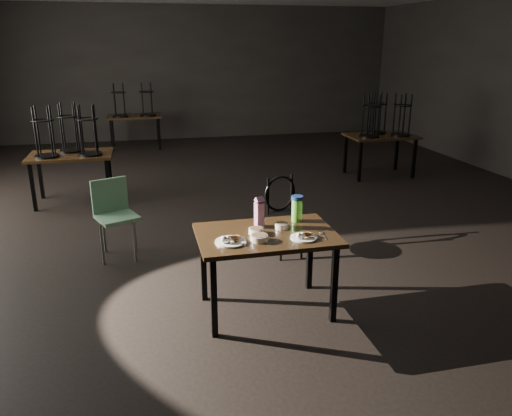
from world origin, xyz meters
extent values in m
plane|color=black|center=(0.00, 0.00, 0.00)|extent=(12.00, 12.00, 0.00)
cube|color=black|center=(0.00, 6.00, 1.60)|extent=(10.00, 0.04, 3.20)
cube|color=black|center=(-0.42, -2.84, 0.73)|extent=(1.20, 0.80, 0.04)
cube|color=black|center=(-0.94, -3.16, 0.35)|extent=(0.05, 0.05, 0.71)
cube|color=black|center=(0.10, -3.16, 0.35)|extent=(0.05, 0.05, 0.71)
cube|color=black|center=(-0.94, -2.52, 0.35)|extent=(0.05, 0.05, 0.71)
cube|color=black|center=(0.10, -2.52, 0.35)|extent=(0.05, 0.05, 0.71)
cylinder|color=white|center=(-0.76, -2.98, 0.76)|extent=(0.26, 0.26, 0.02)
cube|color=#AA6C3C|center=(-0.76, -2.94, 0.81)|extent=(0.09, 0.09, 0.04)
cube|color=#AA6C3C|center=(-0.73, -2.94, 0.81)|extent=(0.11, 0.11, 0.03)
ellipsoid|color=white|center=(-0.83, -3.02, 0.80)|extent=(0.05, 0.05, 0.06)
ellipsoid|color=white|center=(-0.79, -3.02, 0.80)|extent=(0.05, 0.05, 0.06)
cylinder|color=white|center=(-0.15, -3.03, 0.76)|extent=(0.23, 0.23, 0.01)
cube|color=#AA6C3C|center=(-0.14, -2.99, 0.80)|extent=(0.08, 0.08, 0.04)
cube|color=#AA6C3C|center=(-0.11, -2.99, 0.80)|extent=(0.10, 0.10, 0.03)
ellipsoid|color=white|center=(-0.20, -3.06, 0.79)|extent=(0.04, 0.04, 0.05)
ellipsoid|color=white|center=(-0.17, -3.06, 0.79)|extent=(0.04, 0.04, 0.05)
cylinder|color=white|center=(-0.51, -2.84, 0.78)|extent=(0.13, 0.13, 0.05)
cylinder|color=brown|center=(-0.51, -2.84, 0.79)|extent=(0.11, 0.11, 0.01)
cylinder|color=white|center=(-0.26, -2.76, 0.77)|extent=(0.13, 0.13, 0.05)
cylinder|color=brown|center=(-0.26, -2.76, 0.79)|extent=(0.11, 0.11, 0.01)
cylinder|color=white|center=(-0.53, -3.00, 0.78)|extent=(0.15, 0.15, 0.05)
cylinder|color=brown|center=(-0.53, -3.00, 0.79)|extent=(0.13, 0.13, 0.01)
cube|color=#911A6A|center=(-0.44, -2.67, 0.86)|extent=(0.08, 0.08, 0.23)
cube|color=#911A6A|center=(-0.44, -2.67, 1.00)|extent=(0.08, 0.08, 0.07)
cylinder|color=#6EE142|center=(-0.07, -2.60, 0.85)|extent=(0.11, 0.11, 0.21)
cylinder|color=navy|center=(-0.07, -2.60, 0.98)|extent=(0.12, 0.12, 0.03)
ellipsoid|color=silver|center=(0.04, -2.95, 0.75)|extent=(0.05, 0.06, 0.01)
cube|color=silver|center=(0.04, -3.05, 0.75)|extent=(0.03, 0.13, 0.00)
cylinder|color=black|center=(0.13, -1.71, 0.48)|extent=(0.43, 0.43, 0.03)
torus|color=black|center=(0.07, -1.54, 0.69)|extent=(0.40, 0.15, 0.41)
cylinder|color=black|center=(0.25, -1.59, 0.24)|extent=(0.03, 0.03, 0.48)
cylinder|color=black|center=(0.01, -1.59, 0.24)|extent=(0.03, 0.03, 0.48)
cylinder|color=black|center=(0.01, -1.83, 0.24)|extent=(0.03, 0.03, 0.48)
cylinder|color=black|center=(0.25, -1.83, 0.24)|extent=(0.03, 0.03, 0.48)
cube|color=#659D74|center=(-1.74, -1.31, 0.47)|extent=(0.53, 0.53, 0.04)
cube|color=#659D74|center=(-1.81, -1.14, 0.69)|extent=(0.39, 0.18, 0.39)
cylinder|color=slate|center=(-1.92, -1.48, 0.24)|extent=(0.03, 0.03, 0.47)
cylinder|color=slate|center=(-1.57, -1.48, 0.24)|extent=(0.03, 0.03, 0.47)
cylinder|color=slate|center=(-1.92, -1.14, 0.24)|extent=(0.03, 0.03, 0.47)
cylinder|color=slate|center=(-1.57, -1.14, 0.24)|extent=(0.03, 0.03, 0.47)
cube|color=black|center=(-2.46, 0.96, 0.73)|extent=(1.20, 0.80, 0.04)
cube|color=black|center=(-2.98, 0.64, 0.35)|extent=(0.05, 0.05, 0.71)
cube|color=black|center=(-1.94, 0.64, 0.35)|extent=(0.05, 0.05, 0.71)
cube|color=black|center=(-2.98, 1.28, 0.35)|extent=(0.05, 0.05, 0.71)
cube|color=black|center=(-1.94, 1.28, 0.35)|extent=(0.05, 0.05, 0.71)
cylinder|color=black|center=(-2.76, 0.81, 0.77)|extent=(0.34, 0.34, 0.03)
torus|color=black|center=(-2.76, 0.81, 1.27)|extent=(0.32, 0.32, 0.02)
cylinder|color=black|center=(-2.66, 0.91, 1.13)|extent=(0.03, 0.03, 0.70)
cylinder|color=black|center=(-2.86, 0.91, 1.13)|extent=(0.03, 0.03, 0.70)
cylinder|color=black|center=(-2.86, 0.71, 1.13)|extent=(0.03, 0.03, 0.70)
cylinder|color=black|center=(-2.66, 0.71, 1.13)|extent=(0.03, 0.03, 0.70)
cylinder|color=black|center=(-2.16, 0.81, 0.77)|extent=(0.34, 0.34, 0.03)
torus|color=black|center=(-2.16, 0.81, 1.27)|extent=(0.32, 0.32, 0.02)
cylinder|color=black|center=(-2.06, 0.91, 1.13)|extent=(0.03, 0.03, 0.70)
cylinder|color=black|center=(-2.26, 0.91, 1.13)|extent=(0.03, 0.03, 0.70)
cylinder|color=black|center=(-2.26, 0.71, 1.13)|extent=(0.03, 0.03, 0.70)
cylinder|color=black|center=(-2.06, 0.71, 1.13)|extent=(0.03, 0.03, 0.70)
cylinder|color=black|center=(-2.46, 1.14, 0.77)|extent=(0.34, 0.34, 0.03)
torus|color=black|center=(-2.46, 1.14, 1.27)|extent=(0.32, 0.32, 0.02)
cylinder|color=black|center=(-2.36, 1.24, 1.13)|extent=(0.03, 0.03, 0.70)
cylinder|color=black|center=(-2.56, 1.24, 1.13)|extent=(0.03, 0.03, 0.70)
cylinder|color=black|center=(-2.56, 1.04, 1.13)|extent=(0.03, 0.03, 0.70)
cylinder|color=black|center=(-2.36, 1.04, 1.13)|extent=(0.03, 0.03, 0.70)
cube|color=black|center=(2.78, 1.40, 0.73)|extent=(1.20, 0.80, 0.04)
cube|color=black|center=(2.26, 1.08, 0.35)|extent=(0.05, 0.05, 0.71)
cube|color=black|center=(3.30, 1.08, 0.35)|extent=(0.05, 0.05, 0.71)
cube|color=black|center=(2.26, 1.72, 0.35)|extent=(0.05, 0.05, 0.71)
cube|color=black|center=(3.30, 1.72, 0.35)|extent=(0.05, 0.05, 0.71)
cylinder|color=black|center=(2.48, 1.25, 0.77)|extent=(0.34, 0.34, 0.03)
torus|color=black|center=(2.48, 1.25, 1.27)|extent=(0.32, 0.32, 0.02)
cylinder|color=black|center=(2.58, 1.35, 1.13)|extent=(0.03, 0.03, 0.70)
cylinder|color=black|center=(2.38, 1.35, 1.13)|extent=(0.03, 0.03, 0.70)
cylinder|color=black|center=(2.38, 1.15, 1.13)|extent=(0.03, 0.03, 0.70)
cylinder|color=black|center=(2.58, 1.15, 1.13)|extent=(0.03, 0.03, 0.70)
cylinder|color=black|center=(3.08, 1.25, 0.77)|extent=(0.34, 0.34, 0.03)
torus|color=black|center=(3.08, 1.25, 1.27)|extent=(0.32, 0.32, 0.02)
cylinder|color=black|center=(3.18, 1.35, 1.13)|extent=(0.03, 0.03, 0.70)
cylinder|color=black|center=(2.98, 1.35, 1.13)|extent=(0.03, 0.03, 0.70)
cylinder|color=black|center=(2.98, 1.15, 1.13)|extent=(0.03, 0.03, 0.70)
cylinder|color=black|center=(3.18, 1.15, 1.13)|extent=(0.03, 0.03, 0.70)
cylinder|color=black|center=(2.78, 1.58, 0.77)|extent=(0.34, 0.34, 0.03)
torus|color=black|center=(2.78, 1.58, 1.27)|extent=(0.32, 0.32, 0.02)
cylinder|color=black|center=(2.88, 1.68, 1.13)|extent=(0.03, 0.03, 0.70)
cylinder|color=black|center=(2.68, 1.68, 1.13)|extent=(0.03, 0.03, 0.70)
cylinder|color=black|center=(2.68, 1.48, 1.13)|extent=(0.03, 0.03, 0.70)
cylinder|color=black|center=(2.88, 1.48, 1.13)|extent=(0.03, 0.03, 0.70)
cube|color=black|center=(-1.52, 5.00, 0.73)|extent=(1.20, 0.80, 0.04)
cube|color=black|center=(-2.04, 4.68, 0.35)|extent=(0.05, 0.05, 0.71)
cube|color=black|center=(-1.00, 4.68, 0.35)|extent=(0.05, 0.05, 0.71)
cube|color=black|center=(-2.04, 5.32, 0.35)|extent=(0.05, 0.05, 0.71)
cube|color=black|center=(-1.00, 5.32, 0.35)|extent=(0.05, 0.05, 0.71)
cylinder|color=black|center=(-1.82, 4.85, 0.77)|extent=(0.34, 0.34, 0.03)
torus|color=black|center=(-1.82, 4.85, 1.27)|extent=(0.32, 0.32, 0.02)
cylinder|color=black|center=(-1.73, 4.95, 1.13)|extent=(0.03, 0.03, 0.70)
cylinder|color=black|center=(-1.92, 4.95, 1.13)|extent=(0.03, 0.03, 0.70)
cylinder|color=black|center=(-1.92, 4.75, 1.13)|extent=(0.03, 0.03, 0.70)
cylinder|color=black|center=(-1.73, 4.75, 1.13)|extent=(0.03, 0.03, 0.70)
cylinder|color=black|center=(-1.22, 4.85, 0.77)|extent=(0.34, 0.34, 0.03)
torus|color=black|center=(-1.22, 4.85, 1.27)|extent=(0.32, 0.32, 0.02)
cylinder|color=black|center=(-1.13, 4.95, 1.13)|extent=(0.03, 0.03, 0.70)
cylinder|color=black|center=(-1.32, 4.95, 1.13)|extent=(0.03, 0.03, 0.70)
cylinder|color=black|center=(-1.32, 4.75, 1.13)|extent=(0.03, 0.03, 0.70)
cylinder|color=black|center=(-1.13, 4.75, 1.13)|extent=(0.03, 0.03, 0.70)
camera|label=1|loc=(-1.43, -6.75, 2.32)|focal=35.00mm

